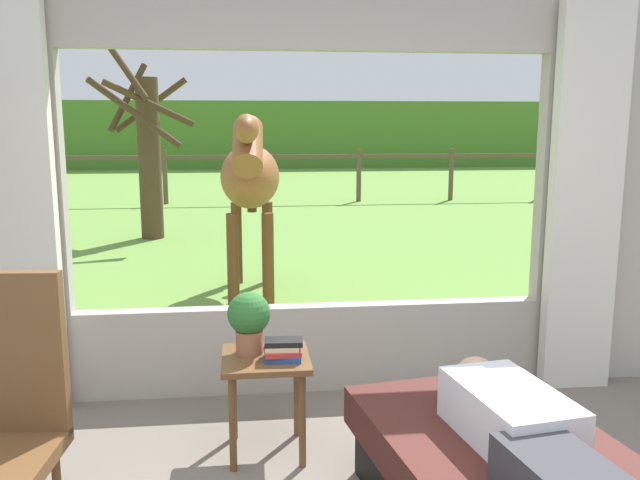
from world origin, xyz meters
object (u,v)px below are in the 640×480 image
at_px(potted_plant, 249,319).
at_px(horse, 250,179).
at_px(side_table, 266,374).
at_px(reclining_person, 530,439).
at_px(book_stack, 283,350).
at_px(pasture_tree, 148,148).

distance_m(potted_plant, horse, 3.08).
bearing_deg(side_table, horse, 90.63).
xyz_separation_m(side_table, potted_plant, (-0.08, 0.06, 0.28)).
distance_m(reclining_person, horse, 4.28).
relative_size(book_stack, pasture_tree, 0.07).
bearing_deg(potted_plant, book_stack, -34.97).
xyz_separation_m(side_table, pasture_tree, (-1.44, 6.48, 0.88)).
xyz_separation_m(book_stack, pasture_tree, (-1.52, 6.53, 0.74)).
relative_size(reclining_person, side_table, 2.76).
height_order(potted_plant, book_stack, potted_plant).
distance_m(side_table, horse, 3.19).
bearing_deg(side_table, potted_plant, 143.13).
xyz_separation_m(book_stack, horse, (-0.12, 3.16, 0.59)).
bearing_deg(pasture_tree, horse, -67.40).
bearing_deg(potted_plant, side_table, -36.87).
bearing_deg(pasture_tree, book_stack, -76.89).
bearing_deg(side_table, reclining_person, -46.82).
relative_size(book_stack, horse, 0.11).
bearing_deg(reclining_person, horse, 94.63).
relative_size(side_table, potted_plant, 1.63).
relative_size(reclining_person, pasture_tree, 0.50).
height_order(side_table, pasture_tree, pasture_tree).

